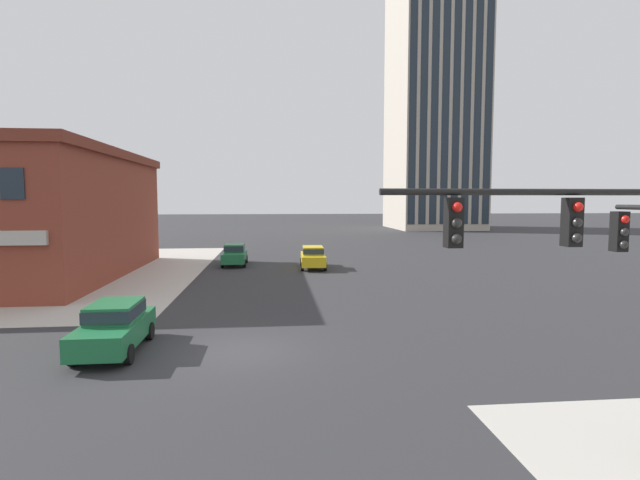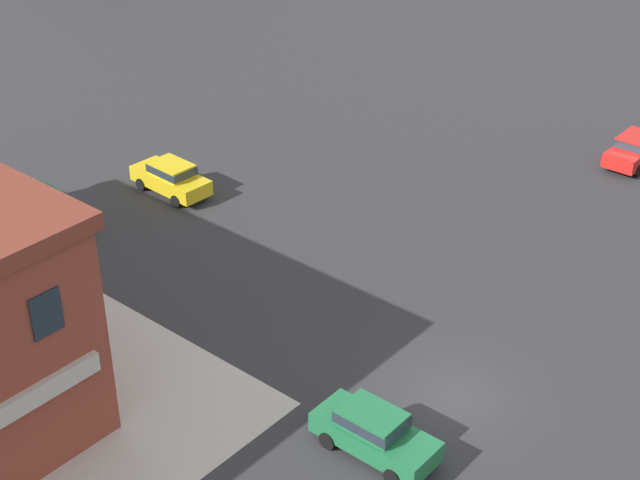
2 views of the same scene
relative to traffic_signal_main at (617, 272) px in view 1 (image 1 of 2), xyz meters
The scene contains 6 objects.
ground_plane 11.60m from the traffic_signal_main, 134.80° to the left, with size 320.00×320.00×0.00m, color #2D2D30.
traffic_signal_main is the anchor object (origin of this frame).
car_main_northbound_near 27.96m from the traffic_signal_main, 97.31° to the left, with size 2.02×4.47×1.68m.
car_main_southbound_near 14.85m from the traffic_signal_main, 145.49° to the left, with size 1.91×4.41×1.68m.
car_main_mid 31.61m from the traffic_signal_main, 107.75° to the left, with size 1.89×4.40×1.68m.
residential_tower_skyline_right 84.33m from the traffic_signal_main, 73.65° to the left, with size 14.84×16.72×59.98m.
Camera 1 is at (1.13, -16.32, 5.20)m, focal length 26.99 mm.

